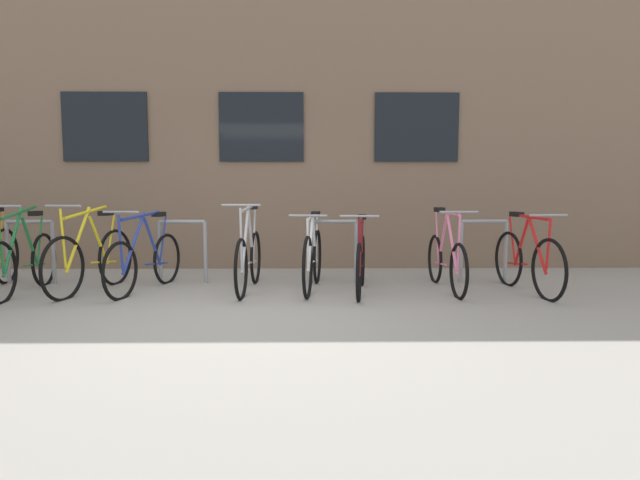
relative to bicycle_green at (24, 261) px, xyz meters
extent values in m
plane|color=#9E998E|center=(2.64, -1.23, -0.39)|extent=(42.00, 42.00, 0.00)
cube|color=#7A604C|center=(2.64, 5.74, 1.99)|extent=(28.00, 7.53, 4.76)
cube|color=black|center=(0.24, 1.95, 1.82)|extent=(1.30, 0.04, 1.05)
cube|color=black|center=(2.64, 1.95, 1.82)|extent=(1.30, 0.04, 1.05)
cube|color=black|center=(5.04, 1.95, 1.82)|extent=(1.30, 0.04, 1.05)
cylinder|color=gray|center=(-0.59, 0.67, 0.02)|extent=(0.05, 0.05, 0.82)
cylinder|color=gray|center=(0.01, 0.67, 0.02)|extent=(0.05, 0.05, 0.82)
cylinder|color=gray|center=(-0.29, 0.67, 0.43)|extent=(0.60, 0.05, 0.05)
cylinder|color=gray|center=(1.41, 0.67, 0.02)|extent=(0.05, 0.05, 0.82)
cylinder|color=gray|center=(2.01, 0.67, 0.02)|extent=(0.05, 0.05, 0.82)
cylinder|color=gray|center=(1.71, 0.67, 0.43)|extent=(0.60, 0.05, 0.05)
cylinder|color=gray|center=(3.41, 0.67, 0.02)|extent=(0.05, 0.05, 0.82)
cylinder|color=gray|center=(4.01, 0.67, 0.02)|extent=(0.05, 0.05, 0.82)
cylinder|color=gray|center=(3.71, 0.67, 0.43)|extent=(0.60, 0.05, 0.05)
cylinder|color=gray|center=(5.41, 0.67, 0.02)|extent=(0.05, 0.05, 0.82)
cylinder|color=gray|center=(6.01, 0.67, 0.02)|extent=(0.05, 0.05, 0.82)
cylinder|color=gray|center=(5.71, 0.67, 0.43)|extent=(0.60, 0.05, 0.05)
torus|color=black|center=(-0.05, 0.54, -0.06)|extent=(0.10, 0.70, 0.70)
torus|color=black|center=(0.05, -0.54, -0.06)|extent=(0.10, 0.70, 0.70)
cylinder|color=#1E7238|center=(0.02, -0.25, 0.27)|extent=(0.08, 0.52, 0.76)
cylinder|color=#1E7238|center=(-0.02, 0.18, 0.21)|extent=(0.07, 0.40, 0.65)
cylinder|color=#1E7238|center=(0.01, -0.07, 0.58)|extent=(0.11, 0.86, 0.15)
cylinder|color=#1E7238|center=(-0.02, 0.27, -0.08)|extent=(0.07, 0.54, 0.07)
cylinder|color=#1E7238|center=(-0.04, 0.45, 0.23)|extent=(0.04, 0.20, 0.59)
cylinder|color=#1E7238|center=(0.04, -0.52, 0.29)|extent=(0.03, 0.08, 0.70)
cube|color=black|center=(-0.03, 0.36, 0.55)|extent=(0.12, 0.21, 0.06)
cylinder|color=gray|center=(0.04, -0.49, 0.67)|extent=(0.44, 0.06, 0.03)
torus|color=black|center=(1.50, 0.68, -0.07)|extent=(0.19, 0.67, 0.68)
torus|color=black|center=(1.27, -0.36, -0.07)|extent=(0.19, 0.67, 0.68)
cylinder|color=#233893|center=(1.33, -0.07, 0.23)|extent=(0.15, 0.51, 0.70)
cylinder|color=#233893|center=(1.42, 0.33, 0.20)|extent=(0.12, 0.38, 0.64)
cylinder|color=#233893|center=(1.37, 0.10, 0.54)|extent=(0.22, 0.83, 0.10)
cylinder|color=#233893|center=(1.44, 0.42, -0.09)|extent=(0.14, 0.53, 0.07)
cylinder|color=#233893|center=(1.48, 0.59, 0.22)|extent=(0.07, 0.20, 0.58)
cylinder|color=#233893|center=(1.27, -0.33, 0.25)|extent=(0.04, 0.08, 0.64)
cube|color=black|center=(1.46, 0.51, 0.54)|extent=(0.14, 0.22, 0.06)
cylinder|color=gray|center=(1.28, -0.31, 0.60)|extent=(0.44, 0.12, 0.03)
torus|color=black|center=(2.67, 0.70, -0.05)|extent=(0.07, 0.71, 0.71)
torus|color=black|center=(2.62, -0.35, -0.05)|extent=(0.07, 0.71, 0.71)
cylinder|color=#B7B7BC|center=(2.64, -0.06, 0.27)|extent=(0.06, 0.51, 0.76)
cylinder|color=#B7B7BC|center=(2.66, 0.35, 0.25)|extent=(0.05, 0.38, 0.72)
cylinder|color=#B7B7BC|center=(2.65, 0.11, 0.62)|extent=(0.07, 0.83, 0.08)
cylinder|color=#B7B7BC|center=(2.66, 0.44, -0.08)|extent=(0.05, 0.53, 0.07)
cylinder|color=#B7B7BC|center=(2.67, 0.61, 0.27)|extent=(0.03, 0.20, 0.66)
cylinder|color=#B7B7BC|center=(2.63, -0.32, 0.30)|extent=(0.03, 0.08, 0.70)
cube|color=black|center=(2.66, 0.52, 0.63)|extent=(0.11, 0.20, 0.06)
cylinder|color=gray|center=(2.63, -0.30, 0.67)|extent=(0.44, 0.05, 0.03)
torus|color=black|center=(4.08, 0.53, -0.07)|extent=(0.13, 0.67, 0.67)
torus|color=black|center=(3.95, -0.45, -0.07)|extent=(0.13, 0.67, 0.67)
cylinder|color=maroon|center=(3.99, -0.18, 0.20)|extent=(0.10, 0.48, 0.66)
cylinder|color=maroon|center=(4.04, 0.19, 0.18)|extent=(0.08, 0.35, 0.62)
cylinder|color=maroon|center=(4.01, -0.03, 0.50)|extent=(0.14, 0.76, 0.08)
cylinder|color=maroon|center=(4.05, 0.28, -0.10)|extent=(0.09, 0.50, 0.07)
cylinder|color=maroon|center=(4.07, 0.44, 0.20)|extent=(0.05, 0.20, 0.56)
cylinder|color=maroon|center=(3.95, -0.43, 0.22)|extent=(0.04, 0.08, 0.60)
cube|color=black|center=(4.06, 0.35, 0.51)|extent=(0.13, 0.21, 0.06)
cylinder|color=gray|center=(3.96, -0.40, 0.55)|extent=(0.44, 0.09, 0.03)
torus|color=black|center=(5.07, 0.71, -0.08)|extent=(0.05, 0.66, 0.66)
torus|color=black|center=(5.09, -0.36, -0.08)|extent=(0.05, 0.66, 0.66)
cylinder|color=pink|center=(5.09, -0.07, 0.22)|extent=(0.04, 0.52, 0.71)
cylinder|color=pink|center=(5.08, 0.35, 0.22)|extent=(0.04, 0.39, 0.70)
cylinder|color=pink|center=(5.08, 0.11, 0.56)|extent=(0.05, 0.85, 0.04)
cylinder|color=pink|center=(5.08, 0.44, -0.10)|extent=(0.03, 0.54, 0.07)
cylinder|color=pink|center=(5.08, 0.62, 0.24)|extent=(0.03, 0.20, 0.65)
cylinder|color=pink|center=(5.09, -0.34, 0.24)|extent=(0.03, 0.08, 0.64)
cube|color=black|center=(5.08, 0.53, 0.59)|extent=(0.10, 0.20, 0.06)
cylinder|color=gray|center=(5.09, -0.31, 0.59)|extent=(0.44, 0.03, 0.03)
torus|color=black|center=(5.97, 0.47, -0.05)|extent=(0.11, 0.72, 0.72)
torus|color=black|center=(6.06, -0.49, -0.05)|extent=(0.11, 0.72, 0.72)
cylinder|color=red|center=(6.04, -0.22, 0.22)|extent=(0.08, 0.46, 0.65)
cylinder|color=red|center=(6.00, 0.14, 0.21)|extent=(0.07, 0.33, 0.63)
cylinder|color=red|center=(6.02, -0.07, 0.52)|extent=(0.10, 0.73, 0.06)
cylinder|color=red|center=(5.99, 0.23, -0.07)|extent=(0.07, 0.48, 0.07)
cylinder|color=red|center=(5.98, 0.38, 0.23)|extent=(0.04, 0.20, 0.57)
cylinder|color=red|center=(6.06, -0.46, 0.24)|extent=(0.04, 0.08, 0.58)
cube|color=black|center=(5.99, 0.29, 0.54)|extent=(0.12, 0.21, 0.06)
cylinder|color=gray|center=(6.06, -0.44, 0.56)|extent=(0.44, 0.07, 0.03)
torus|color=black|center=(3.49, 0.72, -0.04)|extent=(0.12, 0.73, 0.73)
torus|color=black|center=(3.38, -0.29, -0.04)|extent=(0.12, 0.73, 0.73)
cylinder|color=silver|center=(3.41, -0.01, 0.21)|extent=(0.09, 0.49, 0.64)
cylinder|color=silver|center=(3.45, 0.38, 0.21)|extent=(0.08, 0.36, 0.62)
cylinder|color=silver|center=(3.43, 0.15, 0.52)|extent=(0.13, 0.79, 0.05)
cylinder|color=silver|center=(3.46, 0.47, -0.07)|extent=(0.08, 0.51, 0.08)
cylinder|color=silver|center=(3.48, 0.63, 0.23)|extent=(0.05, 0.20, 0.56)
cylinder|color=silver|center=(3.38, -0.27, 0.24)|extent=(0.04, 0.08, 0.56)
cube|color=black|center=(3.47, 0.54, 0.54)|extent=(0.12, 0.21, 0.06)
cylinder|color=gray|center=(3.38, -0.24, 0.55)|extent=(0.44, 0.08, 0.03)
torus|color=black|center=(0.85, 0.62, -0.04)|extent=(0.19, 0.74, 0.74)
torus|color=black|center=(0.64, -0.38, -0.04)|extent=(0.19, 0.74, 0.74)
cylinder|color=yellow|center=(0.70, -0.11, 0.27)|extent=(0.13, 0.49, 0.74)
cylinder|color=yellow|center=(0.78, 0.28, 0.22)|extent=(0.11, 0.36, 0.63)
cylinder|color=yellow|center=(0.73, 0.05, 0.58)|extent=(0.19, 0.79, 0.15)
cylinder|color=yellow|center=(0.79, 0.37, -0.06)|extent=(0.13, 0.51, 0.08)
cylinder|color=yellow|center=(0.83, 0.53, 0.24)|extent=(0.06, 0.20, 0.57)
cylinder|color=yellow|center=(0.65, -0.36, 0.30)|extent=(0.04, 0.08, 0.67)
cube|color=black|center=(0.81, 0.44, 0.55)|extent=(0.14, 0.22, 0.06)
cylinder|color=gray|center=(0.65, -0.34, 0.67)|extent=(0.44, 0.11, 0.03)
torus|color=black|center=(-0.64, 0.72, -0.03)|extent=(0.13, 0.75, 0.76)
cylinder|color=orange|center=(-0.63, 0.63, 0.27)|extent=(0.05, 0.20, 0.60)
camera|label=1|loc=(3.44, -6.12, 0.82)|focal=28.92mm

